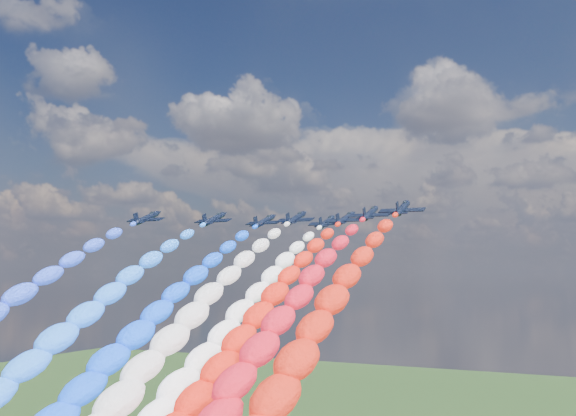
% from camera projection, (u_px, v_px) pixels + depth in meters
% --- Properties ---
extents(jet_0, '(9.92, 13.11, 6.65)m').
position_uv_depth(jet_0, '(147.00, 218.00, 164.12)').
color(jet_0, black).
extents(jet_1, '(9.50, 12.82, 6.65)m').
position_uv_depth(jet_1, '(214.00, 219.00, 167.56)').
color(jet_1, black).
extents(trail_1, '(6.74, 92.23, 55.00)m').
position_uv_depth(trail_1, '(70.00, 344.00, 122.48)').
color(trail_1, '#2573FD').
extents(jet_2, '(9.73, 12.98, 6.65)m').
position_uv_depth(jet_2, '(265.00, 221.00, 174.38)').
color(jet_2, black).
extents(trail_2, '(6.74, 92.23, 55.00)m').
position_uv_depth(trail_2, '(146.00, 340.00, 129.30)').
color(trail_2, '#0F4AF8').
extents(jet_3, '(9.28, 12.66, 6.65)m').
position_uv_depth(jet_3, '(296.00, 218.00, 164.92)').
color(jet_3, black).
extents(trail_3, '(6.74, 92.23, 55.00)m').
position_uv_depth(trail_3, '(180.00, 346.00, 119.84)').
color(trail_3, silver).
extents(jet_4, '(9.66, 12.93, 6.65)m').
position_uv_depth(jet_4, '(327.00, 222.00, 177.41)').
color(jet_4, black).
extents(trail_4, '(6.74, 92.23, 55.00)m').
position_uv_depth(trail_4, '(232.00, 339.00, 132.33)').
color(trail_4, white).
extents(jet_5, '(9.93, 13.12, 6.65)m').
position_uv_depth(jet_5, '(345.00, 219.00, 165.88)').
color(jet_5, black).
extents(trail_5, '(6.74, 92.23, 55.00)m').
position_uv_depth(trail_5, '(249.00, 345.00, 120.80)').
color(trail_5, red).
extents(jet_6, '(9.90, 13.10, 6.65)m').
position_uv_depth(jet_6, '(370.00, 213.00, 150.94)').
color(jet_6, black).
extents(trail_6, '(6.74, 92.23, 55.00)m').
position_uv_depth(trail_6, '(270.00, 355.00, 105.86)').
color(trail_6, red).
extents(jet_7, '(10.02, 13.19, 6.65)m').
position_uv_depth(jet_7, '(403.00, 208.00, 138.79)').
color(jet_7, black).
extents(trail_7, '(6.74, 92.23, 55.00)m').
position_uv_depth(trail_7, '(305.00, 366.00, 93.71)').
color(trail_7, red).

